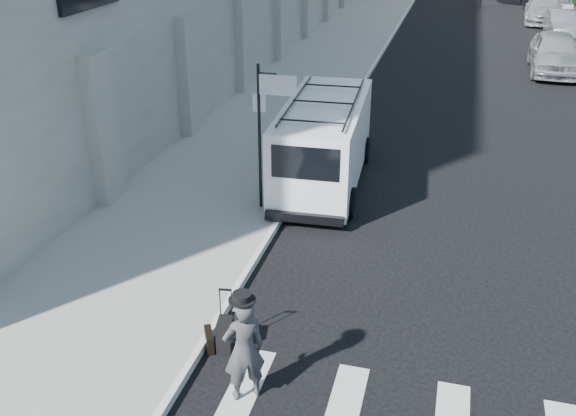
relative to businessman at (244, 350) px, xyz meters
The scene contains 10 objects.
ground 3.26m from the businessman, 72.77° to the left, with size 120.00×120.00×0.00m, color black.
sidewalk_left 19.30m from the businessman, 99.91° to the left, with size 4.50×48.00×0.15m, color gray.
sign_pole 6.61m from the businessman, 103.02° to the left, with size 1.03×0.07×3.50m.
businessman is the anchor object (origin of this frame).
briefcase 1.54m from the businessman, 135.62° to the left, with size 0.12×0.44×0.34m, color black.
suitcase 1.36m from the businessman, 124.65° to the left, with size 0.31×0.43×1.10m.
cargo_van 8.45m from the businessman, 93.94° to the left, with size 2.34×6.00×2.23m.
parked_car_a 23.46m from the businessman, 73.79° to the left, with size 2.00×4.98×1.70m, color #9E9FA5.
parked_car_b 31.59m from the businessman, 75.84° to the left, with size 1.48×4.23×1.39m, color #5C5D64.
parked_car_c 35.96m from the businessman, 78.52° to the left, with size 2.12×5.22×1.51m, color #929499.
Camera 1 is at (1.70, -10.23, 7.04)m, focal length 40.00 mm.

